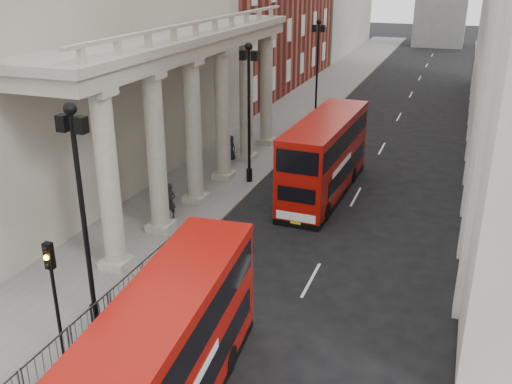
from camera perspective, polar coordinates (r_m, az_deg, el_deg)
name	(u,v)px	position (r m, az deg, el deg)	size (l,w,h in m)	color
sidewalk_west	(266,136)	(44.79, 1.00, 5.63)	(6.00, 140.00, 0.12)	slate
sidewalk_east	(492,159)	(42.59, 22.49, 3.09)	(3.00, 140.00, 0.12)	slate
kerb	(302,139)	(43.95, 4.65, 5.26)	(0.20, 140.00, 0.14)	slate
portico_building	(84,81)	(36.46, -16.86, 10.59)	(9.00, 28.00, 12.00)	gray
lamp_post_south	(82,204)	(20.21, -17.02, -1.20)	(1.05, 0.44, 8.32)	black
lamp_post_mid	(249,104)	(33.68, -0.71, 8.76)	(1.05, 0.44, 8.32)	black
lamp_post_north	(317,63)	(48.70, 6.15, 12.66)	(1.05, 0.44, 8.32)	black
traffic_light	(52,280)	(19.53, -19.70, -8.28)	(0.28, 0.33, 4.30)	black
crowd_barriers	(70,340)	(20.87, -18.09, -13.89)	(0.50, 18.75, 1.10)	gray
bus_near	(169,352)	(17.06, -8.69, -15.55)	(3.21, 9.89, 4.19)	#9D0D07
bus_far	(325,155)	(32.93, 6.93, 3.69)	(2.88, 10.54, 4.51)	#980D07
pedestrian_a	(170,201)	(30.01, -8.60, -0.89)	(0.68, 0.44, 1.86)	black
pedestrian_b	(162,192)	(31.34, -9.36, 0.03)	(0.89, 0.69, 1.83)	black
pedestrian_c	(231,147)	(38.92, -2.56, 4.48)	(0.81, 0.53, 1.66)	black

